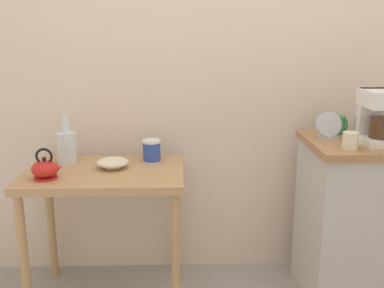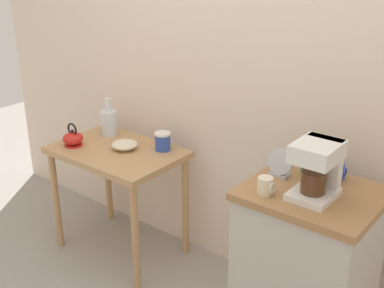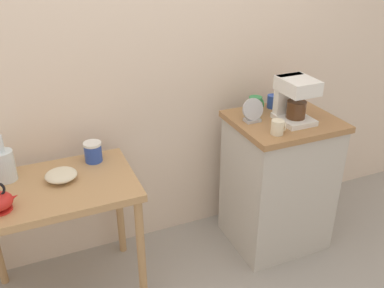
{
  "view_description": "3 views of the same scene",
  "coord_description": "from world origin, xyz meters",
  "px_view_note": "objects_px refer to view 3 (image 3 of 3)",
  "views": [
    {
      "loc": [
        -0.26,
        -2.16,
        1.41
      ],
      "look_at": [
        -0.19,
        -0.02,
        0.87
      ],
      "focal_mm": 41.73,
      "sensor_mm": 36.0,
      "label": 1
    },
    {
      "loc": [
        1.52,
        -1.98,
        1.95
      ],
      "look_at": [
        -0.03,
        -0.0,
        0.92
      ],
      "focal_mm": 47.34,
      "sensor_mm": 36.0,
      "label": 2
    },
    {
      "loc": [
        -0.72,
        -1.93,
        1.87
      ],
      "look_at": [
        0.08,
        -0.07,
        0.86
      ],
      "focal_mm": 39.63,
      "sensor_mm": 36.0,
      "label": 3
    }
  ],
  "objects_px": {
    "bowl_stoneware": "(61,175)",
    "glass_carafe_vase": "(4,165)",
    "canister_enamel": "(93,152)",
    "mug_tall_green": "(256,104)",
    "coffee_maker": "(294,98)",
    "table_clock": "(253,112)",
    "mug_small_cream": "(278,127)",
    "mug_blue": "(273,101)"
  },
  "relations": [
    {
      "from": "bowl_stoneware",
      "to": "glass_carafe_vase",
      "type": "height_order",
      "value": "glass_carafe_vase"
    },
    {
      "from": "glass_carafe_vase",
      "to": "canister_enamel",
      "type": "relative_size",
      "value": 2.21
    },
    {
      "from": "mug_tall_green",
      "to": "glass_carafe_vase",
      "type": "bearing_deg",
      "value": 179.05
    },
    {
      "from": "coffee_maker",
      "to": "bowl_stoneware",
      "type": "bearing_deg",
      "value": 175.2
    },
    {
      "from": "canister_enamel",
      "to": "table_clock",
      "type": "distance_m",
      "value": 0.93
    },
    {
      "from": "canister_enamel",
      "to": "table_clock",
      "type": "height_order",
      "value": "table_clock"
    },
    {
      "from": "coffee_maker",
      "to": "mug_small_cream",
      "type": "xyz_separation_m",
      "value": [
        -0.18,
        -0.13,
        -0.1
      ]
    },
    {
      "from": "glass_carafe_vase",
      "to": "mug_small_cream",
      "type": "distance_m",
      "value": 1.44
    },
    {
      "from": "coffee_maker",
      "to": "mug_blue",
      "type": "xyz_separation_m",
      "value": [
        0.01,
        0.22,
        -0.1
      ]
    },
    {
      "from": "coffee_maker",
      "to": "mug_blue",
      "type": "distance_m",
      "value": 0.24
    },
    {
      "from": "bowl_stoneware",
      "to": "mug_blue",
      "type": "relative_size",
      "value": 2.0
    },
    {
      "from": "canister_enamel",
      "to": "mug_small_cream",
      "type": "distance_m",
      "value": 1.02
    },
    {
      "from": "mug_blue",
      "to": "table_clock",
      "type": "bearing_deg",
      "value": -148.76
    },
    {
      "from": "canister_enamel",
      "to": "mug_tall_green",
      "type": "distance_m",
      "value": 1.01
    },
    {
      "from": "mug_tall_green",
      "to": "table_clock",
      "type": "bearing_deg",
      "value": -127.02
    },
    {
      "from": "mug_small_cream",
      "to": "table_clock",
      "type": "height_order",
      "value": "table_clock"
    },
    {
      "from": "mug_tall_green",
      "to": "canister_enamel",
      "type": "bearing_deg",
      "value": 177.27
    },
    {
      "from": "mug_tall_green",
      "to": "mug_small_cream",
      "type": "bearing_deg",
      "value": -99.49
    },
    {
      "from": "canister_enamel",
      "to": "mug_blue",
      "type": "bearing_deg",
      "value": -1.65
    },
    {
      "from": "canister_enamel",
      "to": "mug_small_cream",
      "type": "height_order",
      "value": "mug_small_cream"
    },
    {
      "from": "mug_small_cream",
      "to": "table_clock",
      "type": "distance_m",
      "value": 0.21
    },
    {
      "from": "canister_enamel",
      "to": "table_clock",
      "type": "bearing_deg",
      "value": -10.78
    },
    {
      "from": "coffee_maker",
      "to": "table_clock",
      "type": "height_order",
      "value": "coffee_maker"
    },
    {
      "from": "mug_blue",
      "to": "bowl_stoneware",
      "type": "bearing_deg",
      "value": -175.47
    },
    {
      "from": "bowl_stoneware",
      "to": "coffee_maker",
      "type": "height_order",
      "value": "coffee_maker"
    },
    {
      "from": "mug_blue",
      "to": "mug_tall_green",
      "type": "bearing_deg",
      "value": -173.76
    },
    {
      "from": "bowl_stoneware",
      "to": "mug_blue",
      "type": "bearing_deg",
      "value": 4.53
    },
    {
      "from": "bowl_stoneware",
      "to": "mug_small_cream",
      "type": "distance_m",
      "value": 1.17
    },
    {
      "from": "coffee_maker",
      "to": "mug_tall_green",
      "type": "distance_m",
      "value": 0.26
    },
    {
      "from": "bowl_stoneware",
      "to": "mug_tall_green",
      "type": "relative_size",
      "value": 1.71
    },
    {
      "from": "mug_blue",
      "to": "glass_carafe_vase",
      "type": "bearing_deg",
      "value": 179.66
    },
    {
      "from": "glass_carafe_vase",
      "to": "mug_blue",
      "type": "bearing_deg",
      "value": -0.34
    },
    {
      "from": "mug_blue",
      "to": "canister_enamel",
      "type": "bearing_deg",
      "value": 178.35
    },
    {
      "from": "mug_tall_green",
      "to": "table_clock",
      "type": "xyz_separation_m",
      "value": [
        -0.09,
        -0.12,
        0.01
      ]
    },
    {
      "from": "glass_carafe_vase",
      "to": "mug_tall_green",
      "type": "relative_size",
      "value": 2.64
    },
    {
      "from": "mug_tall_green",
      "to": "mug_blue",
      "type": "xyz_separation_m",
      "value": [
        0.14,
        0.01,
        -0.01
      ]
    },
    {
      "from": "mug_small_cream",
      "to": "table_clock",
      "type": "bearing_deg",
      "value": 100.99
    },
    {
      "from": "canister_enamel",
      "to": "mug_tall_green",
      "type": "relative_size",
      "value": 1.2
    },
    {
      "from": "mug_tall_green",
      "to": "bowl_stoneware",
      "type": "bearing_deg",
      "value": -175.67
    },
    {
      "from": "mug_tall_green",
      "to": "table_clock",
      "type": "distance_m",
      "value": 0.16
    },
    {
      "from": "glass_carafe_vase",
      "to": "mug_small_cream",
      "type": "bearing_deg",
      "value": -14.12
    },
    {
      "from": "bowl_stoneware",
      "to": "canister_enamel",
      "type": "bearing_deg",
      "value": 35.36
    }
  ]
}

